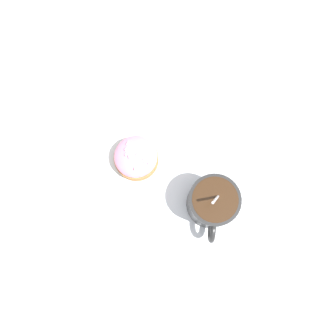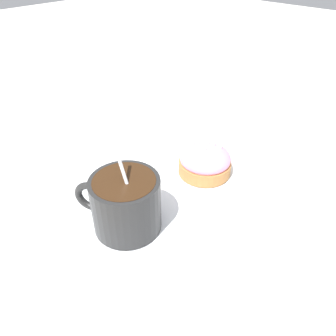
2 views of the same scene
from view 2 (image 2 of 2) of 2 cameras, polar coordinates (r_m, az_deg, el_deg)
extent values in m
plane|color=silver|center=(0.45, 0.36, -5.09)|extent=(3.00, 3.00, 0.00)
cube|color=white|center=(0.45, 0.37, -4.95)|extent=(0.33, 0.32, 0.00)
cylinder|color=black|center=(0.39, -7.08, -6.36)|extent=(0.08, 0.08, 0.07)
cylinder|color=#331E0F|center=(0.37, -7.40, -3.06)|extent=(0.07, 0.07, 0.01)
torus|color=black|center=(0.41, -13.27, -4.88)|extent=(0.03, 0.04, 0.04)
ellipsoid|color=silver|center=(0.42, -8.30, -7.20)|extent=(0.02, 0.03, 0.01)
cylinder|color=silver|center=(0.37, -6.59, -4.50)|extent=(0.01, 0.05, 0.10)
cylinder|color=#B2753D|center=(0.49, 6.33, 0.27)|extent=(0.08, 0.08, 0.02)
ellipsoid|color=pink|center=(0.48, 6.45, 1.78)|extent=(0.08, 0.08, 0.03)
cube|color=white|center=(0.48, 8.97, 3.83)|extent=(0.00, 0.01, 0.00)
cube|color=white|center=(0.48, 3.65, 3.51)|extent=(0.01, 0.01, 0.00)
cube|color=white|center=(0.49, 7.95, 4.20)|extent=(0.01, 0.01, 0.00)
cube|color=white|center=(0.47, 6.47, 3.31)|extent=(0.00, 0.01, 0.00)
cube|color=white|center=(0.46, 4.10, 1.93)|extent=(0.01, 0.01, 0.00)
cube|color=white|center=(0.46, 5.48, 2.38)|extent=(0.00, 0.01, 0.00)
cube|color=white|center=(0.46, 5.39, 2.16)|extent=(0.01, 0.01, 0.00)
cube|color=white|center=(0.48, 6.39, 4.17)|extent=(0.00, 0.01, 0.00)
cube|color=white|center=(0.48, 6.12, 4.25)|extent=(0.01, 0.01, 0.00)
cube|color=white|center=(0.49, 6.74, 4.41)|extent=(0.01, 0.01, 0.00)
camera|label=1|loc=(0.47, -34.71, 69.15)|focal=35.00mm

